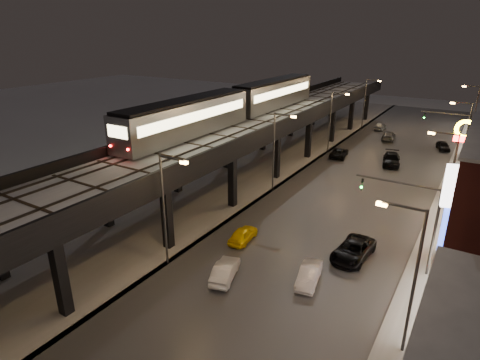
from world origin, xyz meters
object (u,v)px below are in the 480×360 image
Objects in this scene: car_onc_white at (391,160)px; car_onc_red at (443,146)px; car_near_white at (225,271)px; car_onc_dark at (353,251)px; car_taxi at (243,235)px; car_far_white at (380,126)px; car_mid_dark at (389,136)px; subway_train at (238,103)px; car_onc_silver at (309,275)px; car_mid_silver at (339,153)px; sign_citgo at (463,213)px.

car_onc_white is 12.62m from car_onc_red.
car_near_white is 0.77× the size of car_onc_dark.
car_taxi is 9.26m from car_onc_dark.
car_mid_dark is at bearing 113.48° from car_far_white.
car_onc_dark is (9.03, -46.25, 0.04)m from car_far_white.
car_mid_dark is 13.91m from car_onc_white.
car_onc_red reaches higher than car_taxi.
subway_train is 10.44× the size of car_onc_silver.
car_onc_white is at bearing 81.23° from car_onc_silver.
car_onc_silver is 1.01× the size of car_onc_red.
car_onc_silver is at bearing -114.45° from car_onc_red.
subway_train is 8.30× the size of car_mid_dark.
car_near_white is at bearing -109.27° from car_onc_white.
car_onc_red is at bearing 73.87° from car_onc_silver.
car_onc_white is (17.30, 11.71, -7.79)m from subway_train.
car_onc_dark reaches higher than car_mid_dark.
subway_train reaches higher than car_near_white.
car_taxi is at bearing 84.26° from car_mid_silver.
car_onc_dark is (8.98, 2.23, 0.09)m from car_taxi.
car_onc_dark reaches higher than car_mid_silver.
car_onc_dark is 0.47× the size of sign_citgo.
car_mid_silver is 1.23× the size of car_onc_red.
sign_citgo is (27.00, -20.97, -0.13)m from subway_train.
car_mid_silver reaches higher than car_onc_red.
car_onc_red is at bearing 54.25° from car_onc_white.
car_onc_white is 1.41× the size of car_onc_red.
car_mid_silver is at bearing 48.84° from subway_train.
car_onc_silver is (8.27, -30.98, -0.02)m from car_mid_silver.
car_onc_silver is at bearing 88.94° from car_mid_dark.
car_near_white is at bearing 82.01° from car_mid_dark.
car_near_white is 34.27m from car_onc_white.
car_onc_white is 34.94m from sign_citgo.
subway_train is at bearing 70.01° from car_far_white.
car_mid_dark reaches higher than car_onc_silver.
car_onc_dark is at bearing -150.53° from car_near_white.
car_taxi is 41.61m from car_onc_red.
car_mid_dark is 48.61m from sign_citgo.
subway_train is at bearing -152.93° from car_onc_red.
car_near_white reaches higher than car_taxi.
car_taxi is 0.79× the size of car_mid_silver.
car_mid_dark is (13.94, 25.21, -7.86)m from subway_train.
car_far_white is at bearing 105.36° from car_onc_dark.
sign_citgo is (15.99, -52.67, 7.75)m from car_far_white.
car_far_white is 20.95m from car_onc_white.
car_onc_white is at bearing 106.53° from sign_citgo.
car_onc_silver is (7.26, -2.71, 0.00)m from car_taxi.
car_onc_silver is (18.32, -19.49, -7.93)m from subway_train.
car_taxi is 0.93× the size of car_far_white.
sign_citgo is (4.57, -44.22, 7.78)m from car_onc_red.
car_onc_red reaches higher than car_onc_silver.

